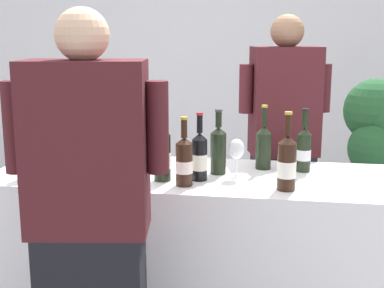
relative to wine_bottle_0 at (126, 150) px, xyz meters
name	(u,v)px	position (x,y,z in m)	size (l,w,h in m)	color
wall_back	(235,54)	(0.31, 2.67, 0.37)	(8.00, 0.10, 2.80)	white
counter	(191,260)	(0.31, 0.07, -0.58)	(1.96, 0.69, 0.91)	white
wine_bottle_0	(126,150)	(0.00, 0.00, 0.00)	(0.08, 0.08, 0.35)	black
wine_bottle_1	(89,140)	(-0.28, 0.26, -0.01)	(0.08, 0.08, 0.32)	black
wine_bottle_2	(200,156)	(0.37, -0.04, -0.01)	(0.07, 0.07, 0.32)	black
wine_bottle_3	(264,146)	(0.66, 0.23, 0.00)	(0.08, 0.08, 0.33)	black
wine_bottle_4	(287,163)	(0.77, -0.14, 0.00)	(0.08, 0.08, 0.35)	black
wine_bottle_5	(162,154)	(0.20, -0.07, 0.00)	(0.08, 0.08, 0.35)	black
wine_bottle_6	(304,148)	(0.85, 0.21, -0.01)	(0.07, 0.07, 0.32)	black
wine_bottle_7	(33,152)	(-0.43, -0.10, 0.00)	(0.08, 0.08, 0.32)	black
wine_bottle_8	(185,161)	(0.31, -0.14, -0.01)	(0.08, 0.08, 0.32)	black
wine_bottle_9	(218,149)	(0.44, 0.09, 0.00)	(0.08, 0.08, 0.32)	black
wine_glass	(237,151)	(0.53, 0.03, 0.01)	(0.08, 0.08, 0.19)	silver
ice_bucket	(76,156)	(-0.22, -0.08, -0.02)	(0.21, 0.21, 0.21)	silver
person_server	(283,163)	(0.76, 0.70, -0.20)	(0.53, 0.33, 1.70)	black
person_guest	(91,243)	(0.04, -0.63, -0.22)	(0.59, 0.30, 1.68)	black
potted_shrub	(384,139)	(1.48, 1.42, -0.18)	(0.57, 0.63, 1.28)	brown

